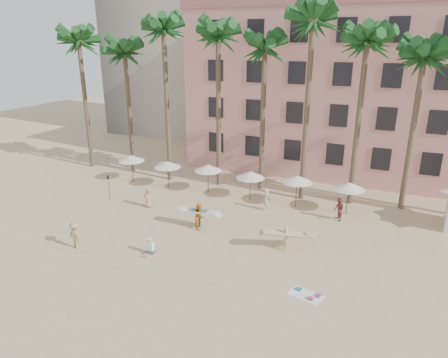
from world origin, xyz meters
The scene contains 10 objects.
ground centered at (0.00, 0.00, 0.00)m, with size 120.00×120.00×0.00m, color #D1B789.
pink_hotel centered at (7.00, 26.00, 8.00)m, with size 35.00×14.00×16.00m, color tan.
palm_row centered at (0.51, 15.00, 12.97)m, with size 44.40×5.40×16.30m.
umbrella_row centered at (-3.00, 12.50, 2.33)m, with size 22.50×2.70×2.73m.
beach_towel centered at (6.30, 0.73, 0.03)m, with size 2.00×1.43×0.14m.
carrier_yellow centered at (4.03, 5.14, 0.97)m, with size 3.19×1.87×1.69m.
carrier_white centered at (-2.57, 5.84, 1.01)m, with size 2.84×1.12×1.90m.
beachgoers centered at (-3.03, 5.99, 0.89)m, with size 16.53×12.01×1.84m.
paddle centered at (-12.08, 7.77, 1.41)m, with size 0.18×0.04×2.23m.
seated_man centered at (-3.90, 1.22, 0.37)m, with size 0.48×0.83×1.08m.
Camera 1 is at (9.20, -17.81, 13.01)m, focal length 32.00 mm.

